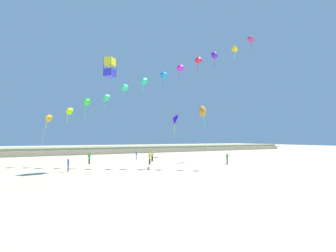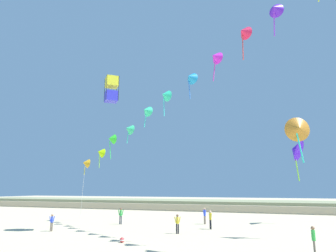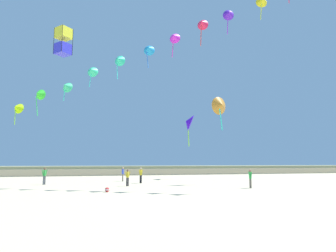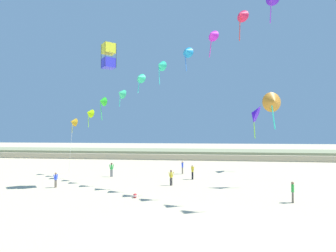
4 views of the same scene
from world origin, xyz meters
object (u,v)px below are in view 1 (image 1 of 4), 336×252
at_px(person_near_right, 68,164).
at_px(person_far_left, 136,154).
at_px(person_mid_center, 227,158).
at_px(person_far_right, 89,157).
at_px(large_kite_low_lead, 204,111).
at_px(large_kite_mid_trail, 110,67).
at_px(person_near_left, 150,158).
at_px(beach_ball, 149,168).
at_px(large_kite_high_solo, 174,119).
at_px(person_far_center, 152,155).

xyz_separation_m(person_near_right, person_far_left, (11.96, 10.32, 0.13)).
distance_m(person_near_right, person_mid_center, 21.83).
height_order(person_far_right, large_kite_low_lead, large_kite_low_lead).
distance_m(person_mid_center, large_kite_mid_trail, 21.27).
xyz_separation_m(person_near_left, beach_ball, (-2.42, -5.49, -0.76)).
height_order(person_far_left, beach_ball, person_far_left).
xyz_separation_m(person_mid_center, beach_ball, (-12.69, -0.05, -0.78)).
xyz_separation_m(person_near_right, person_far_right, (3.32, 6.96, 0.14)).
distance_m(person_far_left, beach_ball, 13.62).
relative_size(person_far_left, large_kite_low_lead, 0.45).
bearing_deg(person_near_left, beach_ball, -113.79).
distance_m(large_kite_mid_trail, beach_ball, 14.52).
bearing_deg(person_mid_center, person_far_left, 126.22).
bearing_deg(person_far_right, large_kite_mid_trail, -73.86).
xyz_separation_m(person_mid_center, large_kite_mid_trail, (-16.67, 4.20, 12.53)).
bearing_deg(beach_ball, person_near_left, 66.21).
xyz_separation_m(large_kite_mid_trail, large_kite_high_solo, (17.02, 12.74, -5.27)).
xyz_separation_m(person_far_right, large_kite_low_lead, (18.42, -4.03, 7.61)).
relative_size(person_near_right, large_kite_mid_trail, 0.60).
bearing_deg(person_near_right, person_far_right, 64.48).
distance_m(large_kite_low_lead, large_kite_mid_trail, 17.55).
distance_m(person_mid_center, beach_ball, 12.71).
bearing_deg(large_kite_mid_trail, person_mid_center, -14.14).
relative_size(person_far_right, large_kite_high_solo, 0.36).
height_order(person_near_right, person_far_right, person_far_right).
height_order(person_near_left, large_kite_mid_trail, large_kite_mid_trail).
relative_size(person_mid_center, large_kite_low_lead, 0.43).
bearing_deg(person_far_left, person_near_left, -94.40).
relative_size(person_near_right, person_far_left, 0.87).
relative_size(person_near_left, large_kite_low_lead, 0.43).
xyz_separation_m(person_near_left, person_near_right, (-11.36, -2.55, -0.06)).
distance_m(person_near_left, person_far_right, 9.17).
distance_m(person_near_left, person_mid_center, 11.62).
bearing_deg(person_near_left, person_far_left, 85.60).
height_order(person_far_right, person_far_center, person_far_right).
distance_m(person_mid_center, person_far_left, 16.37).
relative_size(large_kite_mid_trail, large_kite_high_solo, 0.52).
relative_size(person_far_center, large_kite_high_solo, 0.35).
bearing_deg(person_near_right, person_far_center, 25.52).
bearing_deg(beach_ball, large_kite_high_solo, 52.50).
bearing_deg(person_far_left, person_mid_center, -53.78).
height_order(person_mid_center, person_far_right, person_far_right).
relative_size(person_near_right, person_mid_center, 0.92).
bearing_deg(large_kite_high_solo, large_kite_low_lead, -91.20).
height_order(large_kite_low_lead, large_kite_mid_trail, large_kite_mid_trail).
bearing_deg(person_near_right, person_mid_center, -7.61).
bearing_deg(person_far_left, person_far_right, -158.77).
xyz_separation_m(person_mid_center, person_far_center, (-8.19, 9.31, 0.05)).
bearing_deg(person_far_center, person_mid_center, -48.65).
height_order(person_far_center, large_kite_low_lead, large_kite_low_lead).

